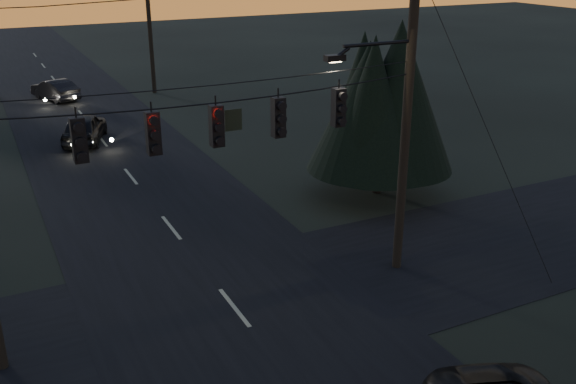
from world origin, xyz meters
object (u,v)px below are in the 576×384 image
utility_pole_right (396,267)px  sedan_oncoming_a (84,128)px  utility_pole_far_r (155,93)px  evergreen_right (382,88)px  utility_pole_left (3,367)px  sedan_oncoming_b (55,90)px

utility_pole_right → sedan_oncoming_a: utility_pole_right is taller
utility_pole_far_r → evergreen_right: size_ratio=1.15×
utility_pole_left → sedan_oncoming_a: utility_pole_left is taller
sedan_oncoming_b → utility_pole_far_r: bearing=152.0°
utility_pole_right → utility_pole_far_r: size_ratio=1.18×
utility_pole_left → sedan_oncoming_a: size_ratio=1.97×
utility_pole_left → sedan_oncoming_b: 29.19m
utility_pole_right → utility_pole_left: utility_pole_right is taller
utility_pole_far_r → sedan_oncoming_a: bearing=-122.8°
sedan_oncoming_b → sedan_oncoming_a: bearing=68.5°
sedan_oncoming_b → utility_pole_left: bearing=58.2°
evergreen_right → sedan_oncoming_a: bearing=126.8°
utility_pole_right → evergreen_right: size_ratio=1.35×
evergreen_right → sedan_oncoming_a: (-9.38, 12.53, -3.56)m
evergreen_right → utility_pole_right: bearing=-118.3°
utility_pole_left → evergreen_right: 16.23m
utility_pole_right → utility_pole_left: (-11.50, 0.00, 0.00)m
sedan_oncoming_a → sedan_oncoming_b: 10.49m
utility_pole_left → utility_pole_right: bearing=0.0°
evergreen_right → sedan_oncoming_b: size_ratio=1.84×
utility_pole_left → utility_pole_far_r: 30.27m
sedan_oncoming_a → utility_pole_far_r: bearing=-102.3°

